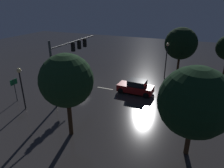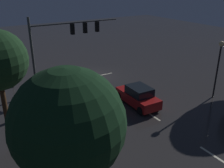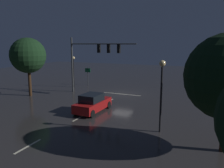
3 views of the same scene
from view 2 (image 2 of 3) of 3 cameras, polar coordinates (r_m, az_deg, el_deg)
ground_plane at (r=27.90m, az=-4.45°, el=1.64°), size 80.00×80.00×0.00m
traffic_signal_assembly at (r=24.10m, az=-10.58°, el=10.38°), size 8.81×0.47×7.04m
lane_dash_far at (r=24.66m, az=-0.16°, el=-1.14°), size 0.16×2.20×0.01m
lane_dash_mid at (r=20.31m, az=8.78°, el=-6.88°), size 0.16×2.20×0.01m
lane_dash_near at (r=17.00m, az=22.27°, el=-14.91°), size 0.16×2.20×0.01m
stop_bar at (r=27.84m, az=-4.38°, el=1.61°), size 5.00×0.16×0.01m
car_approaching at (r=21.40m, az=5.92°, el=-2.75°), size 2.01×4.41×1.70m
street_lamp_left_kerb at (r=23.60m, az=23.09°, el=5.22°), size 0.44×0.44×5.15m
street_lamp_right_kerb at (r=25.89m, az=-22.44°, el=5.75°), size 0.44×0.44×4.47m
route_sign at (r=28.54m, az=-20.89°, el=4.72°), size 0.90×0.09×2.63m
tree_right_far at (r=10.83m, az=-9.87°, el=-8.96°), size 4.95×4.95×6.74m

